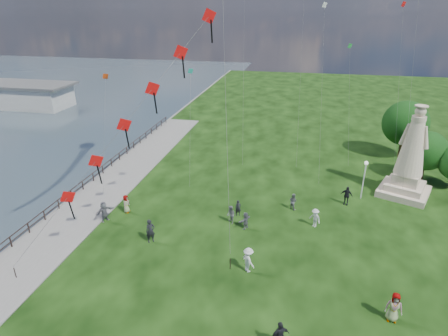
% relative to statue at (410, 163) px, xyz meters
% --- Properties ---
extents(waterfront, '(200.00, 200.00, 1.51)m').
position_rel_statue_xyz_m(waterfront, '(-30.19, -8.74, -3.42)').
color(waterfront, '#2F4046').
rests_on(waterfront, ground).
extents(statue, '(5.72, 5.72, 8.88)m').
position_rel_statue_xyz_m(statue, '(0.00, 0.00, 0.00)').
color(statue, '#BCA78E').
rests_on(statue, ground).
extents(lamppost, '(0.36, 0.36, 3.86)m').
position_rel_statue_xyz_m(lamppost, '(-4.19, -1.77, -0.57)').
color(lamppost, silver).
rests_on(lamppost, ground).
extents(tree_row, '(7.66, 12.57, 6.93)m').
position_rel_statue_xyz_m(tree_row, '(2.47, 7.46, 0.43)').
color(tree_row, '#382314').
rests_on(tree_row, ground).
extents(person_0, '(0.84, 0.81, 1.94)m').
position_rel_statue_xyz_m(person_0, '(-21.15, -12.73, -2.38)').
color(person_0, black).
rests_on(person_0, ground).
extents(person_1, '(0.83, 0.92, 1.62)m').
position_rel_statue_xyz_m(person_1, '(-15.56, -8.75, -2.54)').
color(person_1, '#595960').
rests_on(person_1, ground).
extents(person_2, '(1.29, 1.30, 1.87)m').
position_rel_statue_xyz_m(person_2, '(-13.19, -14.67, -2.42)').
color(person_2, silver).
rests_on(person_2, ground).
extents(person_3, '(1.22, 1.07, 1.87)m').
position_rel_statue_xyz_m(person_3, '(-10.58, -20.73, -2.42)').
color(person_3, black).
rests_on(person_3, ground).
extents(person_4, '(1.01, 0.69, 1.94)m').
position_rel_statue_xyz_m(person_4, '(-4.26, -17.32, -2.38)').
color(person_4, '#595960').
rests_on(person_4, ground).
extents(person_5, '(1.49, 1.84, 1.84)m').
position_rel_statue_xyz_m(person_5, '(-26.21, -10.63, -2.44)').
color(person_5, '#595960').
rests_on(person_5, ground).
extents(person_6, '(0.63, 0.53, 1.47)m').
position_rel_statue_xyz_m(person_6, '(-15.18, -7.35, -2.62)').
color(person_6, black).
rests_on(person_6, ground).
extents(person_7, '(0.87, 0.83, 1.54)m').
position_rel_statue_xyz_m(person_7, '(-10.52, -5.18, -2.59)').
color(person_7, '#595960').
rests_on(person_7, ground).
extents(person_8, '(1.16, 1.12, 1.65)m').
position_rel_statue_xyz_m(person_8, '(-8.62, -7.81, -2.53)').
color(person_8, silver).
rests_on(person_8, ground).
extents(person_9, '(1.19, 0.87, 1.83)m').
position_rel_statue_xyz_m(person_9, '(-5.72, -3.28, -2.44)').
color(person_9, black).
rests_on(person_9, ground).
extents(person_10, '(0.52, 0.83, 1.68)m').
position_rel_statue_xyz_m(person_10, '(-25.04, -8.87, -2.51)').
color(person_10, '#595960').
rests_on(person_10, ground).
extents(person_11, '(1.22, 1.50, 1.50)m').
position_rel_statue_xyz_m(person_11, '(-14.22, -9.31, -2.61)').
color(person_11, '#595960').
rests_on(person_11, ground).
extents(red_kite_train, '(11.95, 9.35, 16.90)m').
position_rel_statue_xyz_m(red_kite_train, '(-21.25, -13.12, 7.12)').
color(red_kite_train, black).
rests_on(red_kite_train, ground).
extents(small_kites, '(29.91, 17.53, 28.01)m').
position_rel_statue_xyz_m(small_kites, '(-11.61, 5.17, 10.63)').
color(small_kites, '#178C7D').
rests_on(small_kites, ground).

